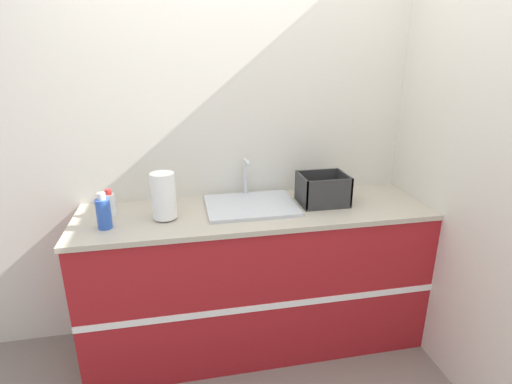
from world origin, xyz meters
TOP-DOWN VIEW (x-y plane):
  - ground_plane at (0.00, 0.00)m, footprint 12.00×12.00m
  - wall_back at (0.00, 0.61)m, footprint 4.47×0.06m
  - wall_right at (1.07, 0.29)m, footprint 0.06×2.58m
  - counter_cabinet at (0.00, 0.29)m, footprint 2.10×0.61m
  - sink at (-0.03, 0.34)m, footprint 0.54×0.43m
  - paper_towel_roll at (-0.53, 0.25)m, footprint 0.13×0.13m
  - dish_rack at (0.42, 0.31)m, footprint 0.29×0.24m
  - bottle_white_spray at (-0.84, 0.36)m, footprint 0.06×0.06m
  - bottle_blue at (-0.84, 0.19)m, footprint 0.08×0.08m

SIDE VIEW (x-z plane):
  - ground_plane at x=0.00m, z-range 0.00..0.00m
  - counter_cabinet at x=0.00m, z-range 0.00..0.93m
  - sink at x=-0.03m, z-range 0.82..1.08m
  - bottle_white_spray at x=-0.84m, z-range 0.92..1.08m
  - dish_rack at x=0.42m, z-range 0.91..1.10m
  - bottle_blue at x=-0.84m, z-range 0.92..1.12m
  - paper_towel_roll at x=-0.53m, z-range 0.94..1.20m
  - wall_back at x=0.00m, z-range 0.00..2.60m
  - wall_right at x=1.07m, z-range 0.00..2.60m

